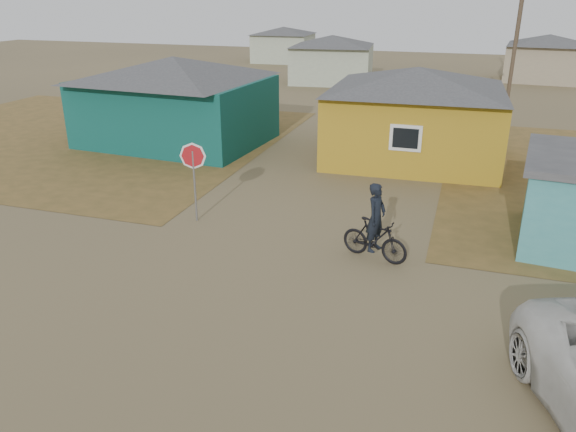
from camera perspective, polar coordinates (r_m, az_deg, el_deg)
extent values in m
plane|color=olive|center=(12.94, -6.09, -9.89)|extent=(120.00, 120.00, 0.00)
cube|color=brown|center=(30.37, -20.73, 7.63)|extent=(20.00, 18.00, 0.00)
cube|color=#0B403A|center=(27.43, -11.26, 10.42)|extent=(8.40, 6.54, 3.00)
pyramid|color=#3C3D3F|center=(27.11, -11.58, 14.56)|extent=(8.93, 7.08, 1.00)
cube|color=#AC851A|center=(24.65, 12.69, 9.02)|extent=(7.21, 6.24, 3.00)
pyramid|color=#3C3D3F|center=(24.30, 13.08, 13.50)|extent=(7.72, 6.76, 0.90)
cube|color=silver|center=(21.68, 11.86, 7.76)|extent=(1.20, 0.06, 1.00)
cube|color=black|center=(21.65, 11.85, 7.74)|extent=(0.95, 0.04, 0.75)
cube|color=#A7B198|center=(45.57, 4.48, 15.11)|extent=(6.49, 5.60, 2.80)
pyramid|color=#3C3D3F|center=(45.39, 4.55, 17.36)|extent=(7.04, 6.15, 0.80)
cube|color=gray|center=(50.55, 24.71, 13.93)|extent=(6.41, 5.50, 2.80)
pyramid|color=#3C3D3F|center=(50.39, 25.04, 15.94)|extent=(6.95, 6.05, 0.80)
cube|color=#A7B198|center=(59.25, -0.47, 16.70)|extent=(5.75, 5.28, 2.70)
pyramid|color=#3C3D3F|center=(59.12, -0.48, 18.34)|extent=(6.28, 5.81, 0.70)
cylinder|color=#4D3D2E|center=(32.15, 22.03, 15.46)|extent=(0.20, 0.20, 8.00)
cylinder|color=#4D3D2E|center=(48.14, 22.37, 17.10)|extent=(0.20, 0.20, 8.00)
cylinder|color=gray|center=(17.67, -9.45, 2.97)|extent=(0.07, 0.07, 2.28)
imported|color=black|center=(15.28, 8.80, -2.36)|extent=(1.98, 1.09, 1.15)
imported|color=black|center=(15.03, 8.94, -0.14)|extent=(0.64, 0.79, 1.88)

